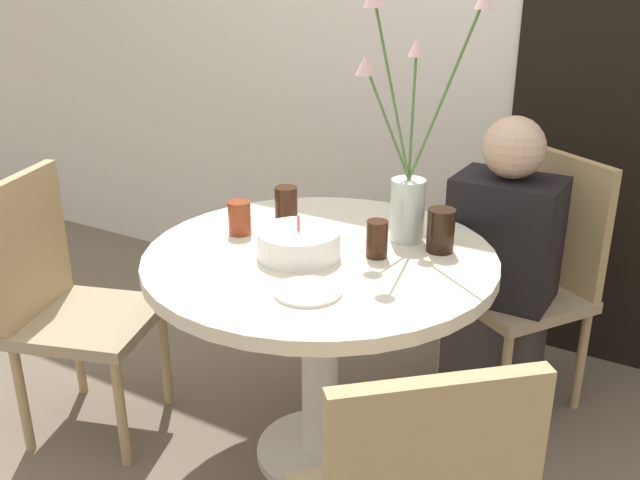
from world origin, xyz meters
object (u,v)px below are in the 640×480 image
(drink_glass_1, at_px, (377,239))
(drink_glass_3, at_px, (240,218))
(chair_near_front, at_px, (537,269))
(drink_glass_0, at_px, (286,208))
(birthday_cake, at_px, (299,244))
(flower_vase, at_px, (407,167))
(chair_left_flank, at_px, (64,295))
(person_woman, at_px, (500,278))
(side_plate, at_px, (308,292))
(drink_glass_2, at_px, (441,230))

(drink_glass_1, bearing_deg, drink_glass_3, -172.95)
(chair_near_front, bearing_deg, drink_glass_0, -104.52)
(birthday_cake, relative_size, flower_vase, 0.32)
(chair_near_front, xyz_separation_m, drink_glass_0, (-0.65, -0.60, 0.29))
(drink_glass_0, relative_size, drink_glass_3, 1.31)
(chair_left_flank, height_order, drink_glass_1, chair_left_flank)
(birthday_cake, bearing_deg, person_woman, 56.90)
(flower_vase, xyz_separation_m, drink_glass_0, (-0.36, -0.10, -0.16))
(flower_vase, relative_size, side_plate, 4.17)
(flower_vase, distance_m, drink_glass_1, 0.23)
(drink_glass_1, relative_size, drink_glass_2, 0.84)
(drink_glass_3, bearing_deg, chair_near_front, 43.28)
(drink_glass_1, bearing_deg, drink_glass_2, 43.33)
(birthday_cake, bearing_deg, drink_glass_1, 30.88)
(side_plate, relative_size, person_woman, 0.17)
(chair_near_front, xyz_separation_m, drink_glass_3, (-0.75, -0.70, 0.27))
(flower_vase, bearing_deg, drink_glass_0, -164.02)
(flower_vase, bearing_deg, chair_near_front, 59.39)
(chair_near_front, relative_size, person_woman, 0.85)
(side_plate, distance_m, drink_glass_2, 0.47)
(chair_left_flank, xyz_separation_m, drink_glass_1, (0.95, 0.33, 0.27))
(chair_left_flank, relative_size, drink_glass_1, 8.23)
(chair_left_flank, xyz_separation_m, person_woman, (1.17, 0.85, -0.00))
(birthday_cake, distance_m, drink_glass_3, 0.26)
(flower_vase, bearing_deg, drink_glass_1, -95.30)
(chair_near_front, height_order, drink_glass_0, chair_near_front)
(chair_left_flank, bearing_deg, person_woman, -72.96)
(flower_vase, relative_size, drink_glass_3, 7.02)
(side_plate, distance_m, person_woman, 0.89)
(chair_left_flank, height_order, flower_vase, flower_vase)
(chair_near_front, relative_size, side_plate, 5.05)
(birthday_cake, height_order, drink_glass_2, drink_glass_2)
(birthday_cake, relative_size, drink_glass_2, 1.87)
(person_woman, bearing_deg, chair_near_front, 57.14)
(chair_left_flank, distance_m, drink_glass_2, 1.22)
(birthday_cake, relative_size, side_plate, 1.36)
(chair_near_front, xyz_separation_m, drink_glass_2, (-0.17, -0.52, 0.28))
(drink_glass_3, relative_size, person_woman, 0.10)
(birthday_cake, xyz_separation_m, person_woman, (0.41, 0.63, -0.26))
(chair_left_flank, bearing_deg, birthday_cake, -92.76)
(chair_left_flank, height_order, person_woman, person_woman)
(drink_glass_2, bearing_deg, drink_glass_0, -170.84)
(birthday_cake, bearing_deg, drink_glass_3, 166.78)
(flower_vase, distance_m, person_woman, 0.61)
(flower_vase, height_order, drink_glass_3, flower_vase)
(drink_glass_1, bearing_deg, birthday_cake, -149.12)
(chair_near_front, relative_size, flower_vase, 1.21)
(chair_near_front, height_order, side_plate, chair_near_front)
(flower_vase, bearing_deg, person_woman, 60.26)
(drink_glass_0, distance_m, drink_glass_2, 0.49)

